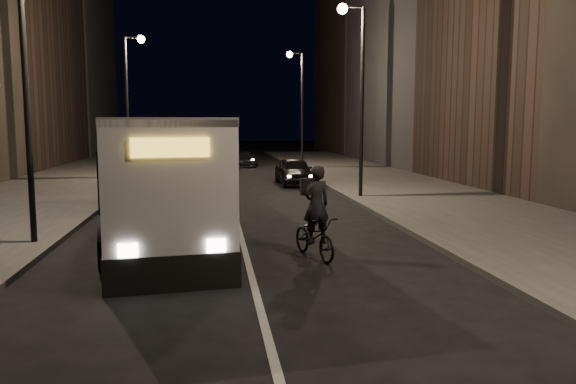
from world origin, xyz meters
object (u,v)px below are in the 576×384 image
object	(u,v)px
streetlight_right_far	(298,94)
car_mid	(170,165)
streetlight_left_far	(131,87)
cyclist_on_bicycle	(315,227)
streetlight_right_mid	(356,75)
city_bus	(160,171)
car_far	(244,159)
streetlight_left_near	(34,44)
car_near	(294,171)

from	to	relation	value
streetlight_right_far	car_mid	distance (m)	10.42
streetlight_left_far	cyclist_on_bicycle	bearing A→B (deg)	-70.88
streetlight_right_mid	car_mid	distance (m)	16.56
streetlight_left_far	city_bus	xyz separation A→B (m)	(2.94, -16.33, -3.49)
streetlight_right_mid	cyclist_on_bicycle	xyz separation A→B (m)	(-3.65, -10.22, -4.59)
streetlight_right_mid	car_far	bearing A→B (deg)	101.00
streetlight_left_near	car_mid	bearing A→B (deg)	85.08
streetlight_right_far	streetlight_left_near	size ratio (longest dim) A/B	1.00
cyclist_on_bicycle	streetlight_left_far	bearing A→B (deg)	92.35
streetlight_left_near	streetlight_right_far	bearing A→B (deg)	66.04
cyclist_on_bicycle	car_near	xyz separation A→B (m)	(1.91, 16.40, -0.03)
streetlight_right_far	cyclist_on_bicycle	xyz separation A→B (m)	(-3.65, -26.22, -4.59)
car_mid	car_near	bearing A→B (deg)	137.33
streetlight_right_far	cyclist_on_bicycle	distance (m)	26.87
streetlight_left_near	car_far	bearing A→B (deg)	75.68
streetlight_left_near	car_far	xyz separation A→B (m)	(6.94, 27.18, -4.79)
car_mid	car_far	distance (m)	7.89
streetlight_left_near	streetlight_right_mid	bearing A→B (deg)	36.88
streetlight_right_far	streetlight_right_mid	bearing A→B (deg)	-90.00
car_mid	streetlight_right_far	bearing A→B (deg)	-160.35
car_far	streetlight_left_near	bearing A→B (deg)	-111.36
streetlight_left_near	car_near	bearing A→B (deg)	57.81
streetlight_right_mid	cyclist_on_bicycle	world-z (taller)	streetlight_right_mid
streetlight_right_far	streetlight_left_near	world-z (taller)	same
streetlight_left_near	city_bus	distance (m)	4.86
streetlight_right_mid	streetlight_right_far	xyz separation A→B (m)	(0.00, 16.00, 0.00)
streetlight_right_mid	streetlight_left_far	distance (m)	14.62
city_bus	car_far	world-z (taller)	city_bus
streetlight_right_far	city_bus	bearing A→B (deg)	-109.09
streetlight_left_far	city_bus	world-z (taller)	streetlight_left_far
streetlight_right_mid	city_bus	distance (m)	10.58
streetlight_left_far	car_near	world-z (taller)	streetlight_left_far
streetlight_left_far	car_far	bearing A→B (deg)	52.91
car_near	cyclist_on_bicycle	bearing A→B (deg)	-97.96
streetlight_right_mid	cyclist_on_bicycle	bearing A→B (deg)	-109.66
streetlight_left_near	streetlight_left_far	size ratio (longest dim) A/B	1.00
streetlight_right_mid	car_far	world-z (taller)	streetlight_right_mid
streetlight_left_near	streetlight_left_far	world-z (taller)	same
streetlight_left_far	car_mid	bearing A→B (deg)	60.14
car_near	car_mid	world-z (taller)	car_near
cyclist_on_bicycle	car_near	distance (m)	16.51
streetlight_left_far	car_near	bearing A→B (deg)	-23.22
streetlight_right_mid	cyclist_on_bicycle	size ratio (longest dim) A/B	3.49
streetlight_left_near	car_near	distance (m)	17.37
streetlight_right_mid	city_bus	size ratio (longest dim) A/B	0.63
streetlight_left_near	car_mid	distance (m)	21.77
city_bus	car_mid	xyz separation A→B (m)	(-1.12, 19.50, -1.25)
city_bus	car_mid	bearing A→B (deg)	86.18
car_near	car_mid	size ratio (longest dim) A/B	1.15
city_bus	cyclist_on_bicycle	distance (m)	5.75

